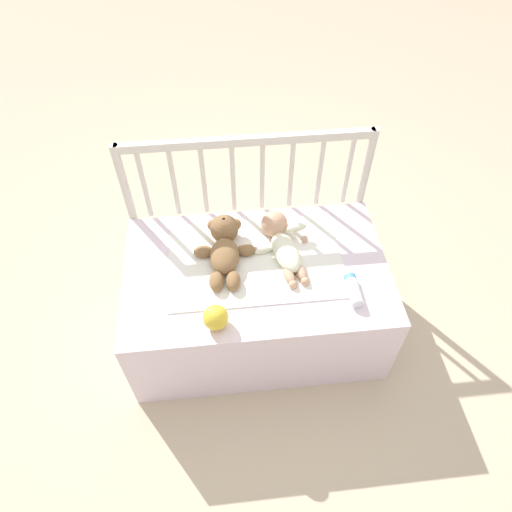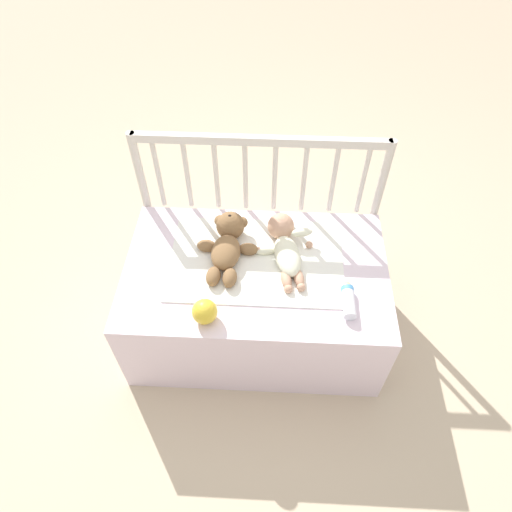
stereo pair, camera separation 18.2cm
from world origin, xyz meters
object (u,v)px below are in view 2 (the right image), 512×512
at_px(baby, 285,245).
at_px(baby_bottle, 348,299).
at_px(teddy_bear, 227,243).
at_px(toy_ball, 205,312).

relative_size(baby, baby_bottle, 2.35).
bearing_deg(baby_bottle, teddy_bear, 153.06).
height_order(baby, toy_ball, baby).
height_order(baby_bottle, toy_ball, toy_ball).
bearing_deg(baby, teddy_bear, -179.40).
height_order(baby, baby_bottle, baby).
bearing_deg(teddy_bear, toy_ball, -98.76).
bearing_deg(baby_bottle, toy_ball, -169.73).
height_order(teddy_bear, toy_ball, teddy_bear).
xyz_separation_m(baby, baby_bottle, (0.24, -0.25, -0.02)).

